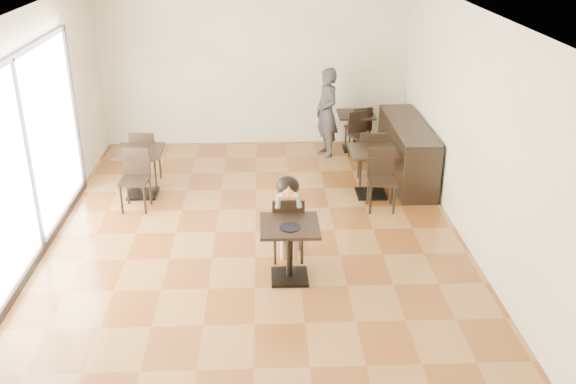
{
  "coord_description": "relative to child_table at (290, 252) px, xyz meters",
  "views": [
    {
      "loc": [
        0.14,
        -8.48,
        4.35
      ],
      "look_at": [
        0.45,
        -0.85,
        1.0
      ],
      "focal_mm": 40.0,
      "sensor_mm": 36.0,
      "label": 1
    }
  ],
  "objects": [
    {
      "name": "floor",
      "position": [
        -0.45,
        1.35,
        -0.39
      ],
      "size": [
        6.0,
        8.0,
        0.01
      ],
      "primitive_type": "cube",
      "color": "brown",
      "rests_on": "ground"
    },
    {
      "name": "child_chair",
      "position": [
        0.0,
        0.55,
        0.08
      ],
      "size": [
        0.42,
        0.42,
        0.94
      ],
      "primitive_type": null,
      "rotation": [
        0.0,
        0.0,
        3.14
      ],
      "color": "black",
      "rests_on": "floor"
    },
    {
      "name": "child_table",
      "position": [
        0.0,
        0.0,
        0.0
      ],
      "size": [
        0.74,
        0.74,
        0.78
      ],
      "primitive_type": null,
      "color": "black",
      "rests_on": "floor"
    },
    {
      "name": "wall_right",
      "position": [
        2.55,
        1.35,
        1.21
      ],
      "size": [
        0.01,
        8.0,
        3.2
      ],
      "primitive_type": "cube",
      "color": "white",
      "rests_on": "floor"
    },
    {
      "name": "chair_mid_b",
      "position": [
        1.53,
        2.06,
        0.09
      ],
      "size": [
        0.46,
        0.46,
        0.96
      ],
      "primitive_type": null,
      "rotation": [
        0.0,
        0.0,
        -0.06
      ],
      "color": "black",
      "rests_on": "floor"
    },
    {
      "name": "wall_front",
      "position": [
        -0.45,
        -2.65,
        1.21
      ],
      "size": [
        6.0,
        0.01,
        3.2
      ],
      "primitive_type": "cube",
      "color": "white",
      "rests_on": "floor"
    },
    {
      "name": "chair_left_a",
      "position": [
        -2.34,
        3.31,
        0.09
      ],
      "size": [
        0.46,
        0.46,
        0.96
      ],
      "primitive_type": null,
      "rotation": [
        0.0,
        0.0,
        3.07
      ],
      "color": "black",
      "rests_on": "floor"
    },
    {
      "name": "chair_back_a",
      "position": [
        1.55,
        4.85,
        0.06
      ],
      "size": [
        0.52,
        0.52,
        0.89
      ],
      "primitive_type": null,
      "rotation": [
        0.0,
        0.0,
        3.51
      ],
      "color": "black",
      "rests_on": "floor"
    },
    {
      "name": "service_counter",
      "position": [
        2.2,
        3.35,
        0.11
      ],
      "size": [
        0.6,
        2.4,
        1.0
      ],
      "primitive_type": "cube",
      "color": "black",
      "rests_on": "floor"
    },
    {
      "name": "pizza_slice",
      "position": [
        0.0,
        0.36,
        0.63
      ],
      "size": [
        0.27,
        0.21,
        0.06
      ],
      "primitive_type": null,
      "color": "#EBD477",
      "rests_on": "child"
    },
    {
      "name": "ceiling",
      "position": [
        -0.45,
        1.35,
        2.81
      ],
      "size": [
        6.0,
        8.0,
        0.01
      ],
      "primitive_type": "cube",
      "color": "white",
      "rests_on": "floor"
    },
    {
      "name": "child",
      "position": [
        0.0,
        0.55,
        0.2
      ],
      "size": [
        0.42,
        0.59,
        1.18
      ],
      "primitive_type": null,
      "color": "slate",
      "rests_on": "child_chair"
    },
    {
      "name": "cafe_table_mid",
      "position": [
        1.47,
        2.61,
        0.01
      ],
      "size": [
        0.8,
        0.8,
        0.8
      ],
      "primitive_type": null,
      "rotation": [
        0.0,
        0.0,
        -0.06
      ],
      "color": "black",
      "rests_on": "floor"
    },
    {
      "name": "chair_back_b",
      "position": [
        1.55,
        4.33,
        0.06
      ],
      "size": [
        0.52,
        0.52,
        0.89
      ],
      "primitive_type": null,
      "rotation": [
        0.0,
        0.0,
        0.37
      ],
      "color": "black",
      "rests_on": "floor"
    },
    {
      "name": "wall_left",
      "position": [
        -3.45,
        1.35,
        1.21
      ],
      "size": [
        0.01,
        8.0,
        3.2
      ],
      "primitive_type": "cube",
      "color": "white",
      "rests_on": "floor"
    },
    {
      "name": "chair_left_b",
      "position": [
        -2.34,
        2.21,
        0.09
      ],
      "size": [
        0.46,
        0.46,
        0.96
      ],
      "primitive_type": null,
      "rotation": [
        0.0,
        0.0,
        -0.08
      ],
      "color": "black",
      "rests_on": "floor"
    },
    {
      "name": "cafe_table_left",
      "position": [
        -2.34,
        2.76,
        0.01
      ],
      "size": [
        0.81,
        0.81,
        0.8
      ],
      "primitive_type": null,
      "rotation": [
        0.0,
        0.0,
        -0.08
      ],
      "color": "black",
      "rests_on": "floor"
    },
    {
      "name": "storefront_window",
      "position": [
        -3.42,
        0.85,
        1.01
      ],
      "size": [
        0.04,
        4.5,
        2.6
      ],
      "primitive_type": "cube",
      "color": "white",
      "rests_on": "floor"
    },
    {
      "name": "wall_back",
      "position": [
        -0.45,
        5.35,
        1.21
      ],
      "size": [
        6.0,
        0.01,
        3.2
      ],
      "primitive_type": "cube",
      "color": "white",
      "rests_on": "floor"
    },
    {
      "name": "adult_patron",
      "position": [
        0.9,
        4.58,
        0.46
      ],
      "size": [
        0.6,
        0.72,
        1.7
      ],
      "primitive_type": "imported",
      "rotation": [
        0.0,
        0.0,
        -1.2
      ],
      "color": "#353439",
      "rests_on": "floor"
    },
    {
      "name": "plate",
      "position": [
        0.0,
        -0.1,
        0.4
      ],
      "size": [
        0.26,
        0.26,
        0.02
      ],
      "primitive_type": "cylinder",
      "color": "black",
      "rests_on": "child_table"
    },
    {
      "name": "cafe_table_back",
      "position": [
        1.5,
        4.85,
        -0.02
      ],
      "size": [
        0.9,
        0.9,
        0.74
      ],
      "primitive_type": null,
      "rotation": [
        0.0,
        0.0,
        0.37
      ],
      "color": "black",
      "rests_on": "floor"
    },
    {
      "name": "chair_mid_a",
      "position": [
        1.53,
        3.16,
        0.09
      ],
      "size": [
        0.46,
        0.46,
        0.96
      ],
      "primitive_type": null,
      "rotation": [
        0.0,
        0.0,
        3.08
      ],
      "color": "black",
      "rests_on": "floor"
    }
  ]
}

